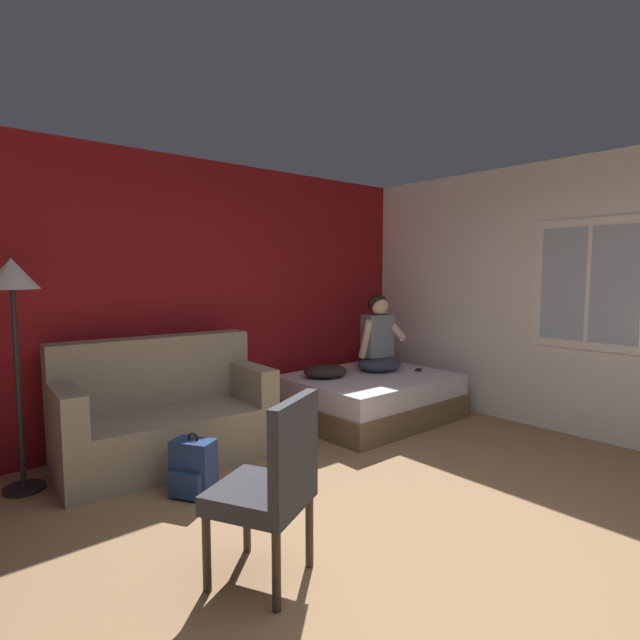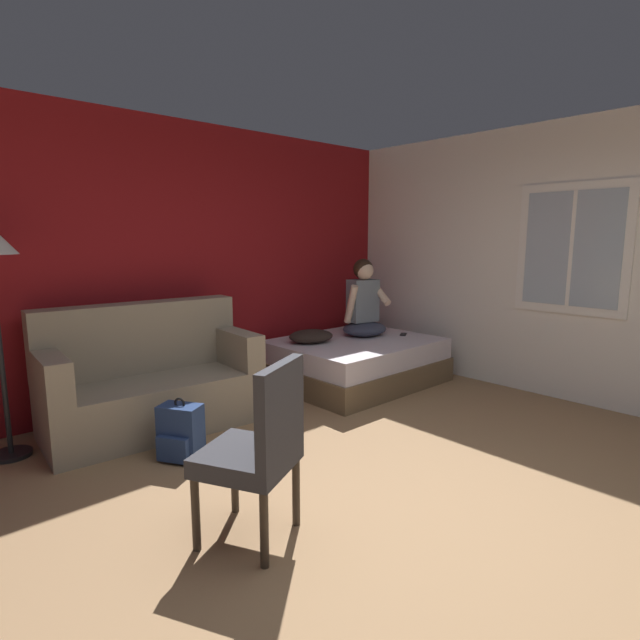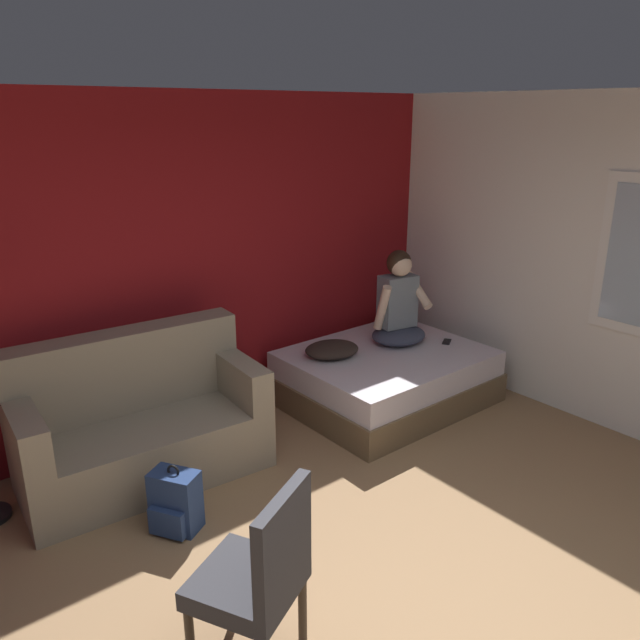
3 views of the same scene
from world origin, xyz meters
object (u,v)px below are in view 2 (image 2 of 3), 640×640
at_px(bed, 355,361).
at_px(backpack, 180,433).
at_px(cell_phone, 403,334).
at_px(throw_pillow, 311,336).
at_px(person_seated, 364,305).
at_px(side_chair, 259,445).
at_px(couch, 150,381).

bearing_deg(bed, backpack, -168.37).
relative_size(bed, cell_phone, 12.02).
bearing_deg(throw_pillow, person_seated, -8.78).
bearing_deg(side_chair, throw_pillow, 42.95).
distance_m(person_seated, throw_pillow, 0.77).
bearing_deg(cell_phone, person_seated, -159.52).
distance_m(throw_pillow, cell_phone, 1.15).
height_order(couch, person_seated, person_seated).
bearing_deg(bed, side_chair, -146.09).
bearing_deg(person_seated, bed, -155.75).
relative_size(side_chair, throw_pillow, 2.04).
bearing_deg(person_seated, backpack, -167.10).
xyz_separation_m(person_seated, backpack, (-2.60, -0.59, -0.64)).
bearing_deg(person_seated, cell_phone, -38.11).
bearing_deg(throw_pillow, backpack, -159.58).
bearing_deg(couch, backpack, -99.01).
height_order(bed, person_seated, person_seated).
relative_size(side_chair, backpack, 2.14).
xyz_separation_m(person_seated, cell_phone, (0.37, -0.29, -0.35)).
distance_m(person_seated, backpack, 2.74).
distance_m(bed, person_seated, 0.66).
relative_size(couch, person_seated, 2.01).
distance_m(couch, side_chair, 1.98).
distance_m(couch, cell_phone, 2.88).
bearing_deg(side_chair, bed, 33.91).
xyz_separation_m(side_chair, backpack, (0.15, 1.20, -0.34)).
height_order(backpack, cell_phone, cell_phone).
xyz_separation_m(couch, throw_pillow, (1.77, -0.05, 0.16)).
height_order(side_chair, throw_pillow, side_chair).
bearing_deg(bed, couch, 173.11).
bearing_deg(side_chair, person_seated, 33.12).
distance_m(backpack, cell_phone, 3.00).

